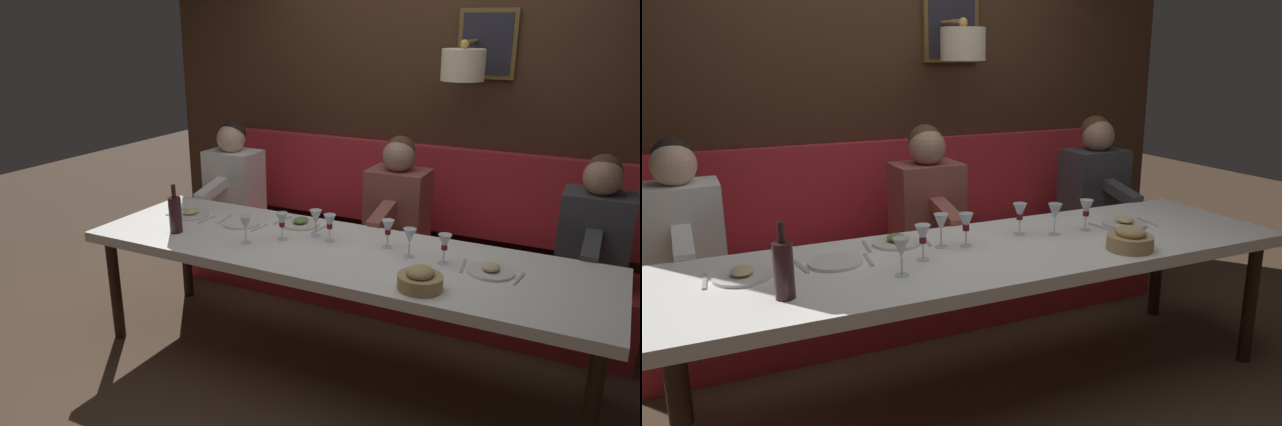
{
  "view_description": "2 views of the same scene",
  "coord_description": "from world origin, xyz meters",
  "views": [
    {
      "loc": [
        -2.87,
        -1.36,
        1.98
      ],
      "look_at": [
        0.05,
        0.13,
        0.92
      ],
      "focal_mm": 33.75,
      "sensor_mm": 36.0,
      "label": 1
    },
    {
      "loc": [
        -2.42,
        1.33,
        1.63
      ],
      "look_at": [
        0.05,
        0.13,
        0.92
      ],
      "focal_mm": 34.19,
      "sensor_mm": 36.0,
      "label": 2
    }
  ],
  "objects": [
    {
      "name": "wine_glass_1",
      "position": [
        0.13,
        0.2,
        0.86
      ],
      "size": [
        0.07,
        0.07,
        0.16
      ],
      "color": "silver",
      "rests_on": "dining_table"
    },
    {
      "name": "back_wall_panel",
      "position": [
        1.46,
        -0.01,
        1.36
      ],
      "size": [
        0.59,
        4.39,
        2.9
      ],
      "color": "#422819",
      "rests_on": "ground_plane"
    },
    {
      "name": "bread_bowl",
      "position": [
        -0.29,
        -0.58,
        0.79
      ],
      "size": [
        0.22,
        0.22,
        0.12
      ],
      "color": "tan",
      "rests_on": "dining_table"
    },
    {
      "name": "place_setting_1",
      "position": [
        0.27,
        0.38,
        0.75
      ],
      "size": [
        0.24,
        0.33,
        0.05
      ],
      "color": "silver",
      "rests_on": "dining_table"
    },
    {
      "name": "diner_nearest",
      "position": [
        0.88,
        -1.28,
        0.82
      ],
      "size": [
        0.6,
        0.4,
        0.79
      ],
      "color": "#3D3D42",
      "rests_on": "banquette_bench"
    },
    {
      "name": "banquette_bench",
      "position": [
        0.89,
        0.0,
        0.23
      ],
      "size": [
        0.52,
        3.19,
        0.45
      ],
      "primitive_type": "cube",
      "color": "red",
      "rests_on": "ground_plane"
    },
    {
      "name": "wine_glass_0",
      "position": [
        -0.01,
        0.36,
        0.86
      ],
      "size": [
        0.07,
        0.07,
        0.16
      ],
      "color": "silver",
      "rests_on": "dining_table"
    },
    {
      "name": "wine_glass_6",
      "position": [
        0.07,
        -0.4,
        0.86
      ],
      "size": [
        0.07,
        0.07,
        0.16
      ],
      "color": "silver",
      "rests_on": "dining_table"
    },
    {
      "name": "wine_glass_2",
      "position": [
        0.15,
        -0.24,
        0.86
      ],
      "size": [
        0.07,
        0.07,
        0.16
      ],
      "color": "silver",
      "rests_on": "dining_table"
    },
    {
      "name": "diner_near",
      "position": [
        0.88,
        -0.04,
        0.82
      ],
      "size": [
        0.6,
        0.4,
        0.79
      ],
      "color": "#934C42",
      "rests_on": "banquette_bench"
    },
    {
      "name": "place_setting_0",
      "position": [
        0.1,
        1.12,
        0.75
      ],
      "size": [
        0.24,
        0.32,
        0.05
      ],
      "color": "silver",
      "rests_on": "dining_table"
    },
    {
      "name": "wine_bottle",
      "position": [
        -0.19,
        0.99,
        0.86
      ],
      "size": [
        0.08,
        0.08,
        0.3
      ],
      "color": "#33191E",
      "rests_on": "dining_table"
    },
    {
      "name": "ground_plane",
      "position": [
        0.0,
        0.0,
        0.0
      ],
      "size": [
        12.0,
        12.0,
        0.0
      ],
      "primitive_type": "plane",
      "color": "#4C3828"
    },
    {
      "name": "dining_table",
      "position": [
        0.0,
        0.0,
        0.68
      ],
      "size": [
        0.9,
        2.99,
        0.74
      ],
      "color": "white",
      "rests_on": "ground_plane"
    },
    {
      "name": "wine_glass_3",
      "position": [
        0.09,
        0.09,
        0.86
      ],
      "size": [
        0.07,
        0.07,
        0.16
      ],
      "color": "silver",
      "rests_on": "dining_table"
    },
    {
      "name": "wine_glass_4",
      "position": [
        -0.15,
        0.51,
        0.86
      ],
      "size": [
        0.07,
        0.07,
        0.16
      ],
      "color": "silver",
      "rests_on": "dining_table"
    },
    {
      "name": "wine_glass_5",
      "position": [
        0.07,
        -0.6,
        0.86
      ],
      "size": [
        0.07,
        0.07,
        0.16
      ],
      "color": "silver",
      "rests_on": "dining_table"
    },
    {
      "name": "diner_middle",
      "position": [
        0.88,
        1.32,
        0.82
      ],
      "size": [
        0.6,
        0.4,
        0.79
      ],
      "color": "white",
      "rests_on": "banquette_bench"
    },
    {
      "name": "place_setting_3",
      "position": [
        0.05,
        -0.85,
        0.75
      ],
      "size": [
        0.24,
        0.33,
        0.05
      ],
      "color": "silver",
      "rests_on": "dining_table"
    },
    {
      "name": "place_setting_2",
      "position": [
        0.11,
        0.72,
        0.75
      ],
      "size": [
        0.24,
        0.32,
        0.01
      ],
      "color": "white",
      "rests_on": "dining_table"
    }
  ]
}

